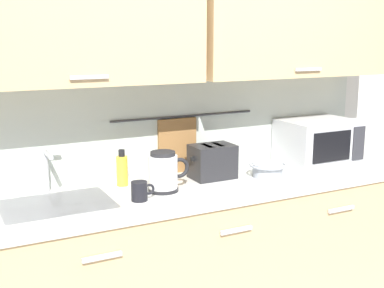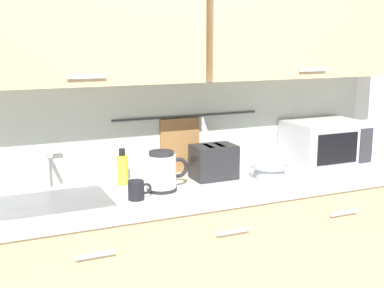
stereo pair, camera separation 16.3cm
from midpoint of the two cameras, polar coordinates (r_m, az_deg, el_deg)
name	(u,v)px [view 2 (the right image)]	position (r m, az deg, el deg)	size (l,w,h in m)	color
counter_unit	(204,260)	(2.90, 3.05, -12.96)	(2.53, 0.64, 0.90)	tan
back_wall_assembly	(189,66)	(2.85, 1.37, 8.85)	(3.70, 0.41, 2.50)	silver
sink_faucet	(48,163)	(2.68, -14.34, -2.09)	(0.09, 0.17, 0.22)	#B2B5BA
microwave	(324,143)	(3.26, 16.10, 0.14)	(0.46, 0.35, 0.27)	silver
electric_kettle	(162,171)	(2.60, -1.57, -3.13)	(0.23, 0.16, 0.21)	black
dish_soap_bottle	(122,169)	(2.72, -6.18, -2.80)	(0.06, 0.06, 0.20)	yellow
mug_near_sink	(137,190)	(2.47, -4.40, -5.23)	(0.12, 0.08, 0.09)	black
mixing_bowl	(270,170)	(2.88, 10.39, -2.95)	(0.21, 0.21, 0.08)	#A5ADB7
toaster	(214,162)	(2.83, 4.12, -2.01)	(0.26, 0.17, 0.19)	#232326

